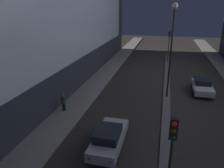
{
  "coord_description": "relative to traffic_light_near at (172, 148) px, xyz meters",
  "views": [
    {
      "loc": [
        -0.59,
        -4.44,
        9.07
      ],
      "look_at": [
        -5.56,
        15.99,
        1.46
      ],
      "focal_mm": 35.0,
      "sensor_mm": 36.0,
      "label": 1
    }
  ],
  "objects": [
    {
      "name": "median_strip",
      "position": [
        0.0,
        16.87,
        -3.63
      ],
      "size": [
        0.72,
        38.29,
        0.12
      ],
      "color": "#66605B",
      "rests_on": "ground"
    },
    {
      "name": "car_left_lane",
      "position": [
        -3.72,
        4.28,
        -2.91
      ],
      "size": [
        1.82,
        4.56,
        1.55
      ],
      "color": "#B2B2B7",
      "rests_on": "ground"
    },
    {
      "name": "pedestrian_on_left_sidewalk",
      "position": [
        -8.93,
        8.38,
        -2.71
      ],
      "size": [
        0.39,
        0.39,
        1.55
      ],
      "color": "black",
      "rests_on": "sidewalk_left"
    },
    {
      "name": "traffic_light_near",
      "position": [
        0.0,
        0.0,
        0.0
      ],
      "size": [
        0.32,
        0.42,
        4.88
      ],
      "color": "black",
      "rests_on": "median_strip"
    },
    {
      "name": "street_lamp",
      "position": [
        0.0,
        13.94,
        2.88
      ],
      "size": [
        0.57,
        0.57,
        9.19
      ],
      "color": "black",
      "rests_on": "median_strip"
    },
    {
      "name": "car_right_lane",
      "position": [
        3.72,
        16.31,
        -2.93
      ],
      "size": [
        1.91,
        4.33,
        1.49
      ],
      "color": "silver",
      "rests_on": "ground"
    },
    {
      "name": "traffic_light_mid",
      "position": [
        0.0,
        29.86,
        0.0
      ],
      "size": [
        0.32,
        0.42,
        4.88
      ],
      "color": "black",
      "rests_on": "median_strip"
    }
  ]
}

